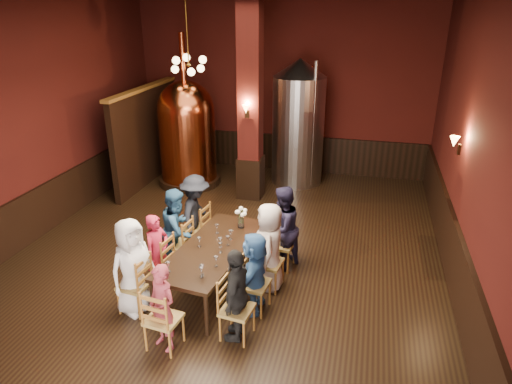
% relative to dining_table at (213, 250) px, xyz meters
% --- Properties ---
extents(room, '(10.00, 10.02, 4.50)m').
position_rel_dining_table_xyz_m(room, '(-0.11, 1.12, 1.56)').
color(room, black).
rests_on(room, ground).
extents(wainscot_right, '(0.08, 9.90, 1.00)m').
position_rel_dining_table_xyz_m(wainscot_right, '(3.85, 1.12, -0.19)').
color(wainscot_right, black).
rests_on(wainscot_right, ground).
extents(wainscot_back, '(7.90, 0.08, 1.00)m').
position_rel_dining_table_xyz_m(wainscot_back, '(-0.11, 6.08, -0.19)').
color(wainscot_back, black).
rests_on(wainscot_back, ground).
extents(wainscot_left, '(0.08, 9.90, 1.00)m').
position_rel_dining_table_xyz_m(wainscot_left, '(-4.07, 1.12, -0.19)').
color(wainscot_left, black).
rests_on(wainscot_left, ground).
extents(column, '(0.58, 0.58, 4.50)m').
position_rel_dining_table_xyz_m(column, '(-0.41, 3.92, 1.56)').
color(column, '#43110E').
rests_on(column, ground).
extents(partition, '(0.22, 3.50, 2.40)m').
position_rel_dining_table_xyz_m(partition, '(-3.31, 4.32, 0.51)').
color(partition, black).
rests_on(partition, ground).
extents(pendant_cluster, '(0.90, 0.90, 1.70)m').
position_rel_dining_table_xyz_m(pendant_cluster, '(-1.91, 4.02, 2.41)').
color(pendant_cluster, '#A57226').
rests_on(pendant_cluster, room).
extents(sconce_wall, '(0.20, 0.20, 0.36)m').
position_rel_dining_table_xyz_m(sconce_wall, '(3.79, 1.92, 1.51)').
color(sconce_wall, black).
rests_on(sconce_wall, room).
extents(sconce_column, '(0.20, 0.20, 0.36)m').
position_rel_dining_table_xyz_m(sconce_column, '(-0.41, 3.62, 1.51)').
color(sconce_column, black).
rests_on(sconce_column, column).
extents(dining_table, '(1.28, 2.50, 0.75)m').
position_rel_dining_table_xyz_m(dining_table, '(0.00, 0.00, 0.00)').
color(dining_table, black).
rests_on(dining_table, ground).
extents(chair_0, '(0.51, 0.51, 0.92)m').
position_rel_dining_table_xyz_m(chair_0, '(-0.97, -0.89, -0.23)').
color(chair_0, '#9A6327').
rests_on(chair_0, ground).
extents(person_0, '(0.77, 0.89, 1.54)m').
position_rel_dining_table_xyz_m(person_0, '(-0.97, -0.89, 0.08)').
color(person_0, white).
rests_on(person_0, ground).
extents(chair_1, '(0.51, 0.51, 0.92)m').
position_rel_dining_table_xyz_m(chair_1, '(-0.88, -0.22, -0.23)').
color(chair_1, '#9A6327').
rests_on(chair_1, ground).
extents(person_1, '(0.44, 0.55, 1.32)m').
position_rel_dining_table_xyz_m(person_1, '(-0.88, -0.22, -0.03)').
color(person_1, '#AC1D3A').
rests_on(person_1, ground).
extents(chair_2, '(0.51, 0.51, 0.92)m').
position_rel_dining_table_xyz_m(chair_2, '(-0.80, 0.43, -0.23)').
color(chair_2, '#9A6327').
rests_on(chair_2, ground).
extents(person_2, '(0.40, 0.75, 1.51)m').
position_rel_dining_table_xyz_m(person_2, '(-0.80, 0.43, 0.07)').
color(person_2, navy).
rests_on(person_2, ground).
extents(chair_3, '(0.51, 0.51, 0.92)m').
position_rel_dining_table_xyz_m(chair_3, '(-0.72, 1.10, -0.23)').
color(chair_3, '#9A6327').
rests_on(chair_3, ground).
extents(person_3, '(0.66, 1.04, 1.52)m').
position_rel_dining_table_xyz_m(person_3, '(-0.72, 1.10, 0.07)').
color(person_3, black).
rests_on(person_3, ground).
extents(chair_4, '(0.51, 0.51, 0.92)m').
position_rel_dining_table_xyz_m(chair_4, '(0.72, -1.10, -0.23)').
color(chair_4, '#9A6327').
rests_on(chair_4, ground).
extents(person_4, '(0.36, 0.83, 1.41)m').
position_rel_dining_table_xyz_m(person_4, '(0.72, -1.10, 0.02)').
color(person_4, black).
rests_on(person_4, ground).
extents(chair_5, '(0.51, 0.51, 0.92)m').
position_rel_dining_table_xyz_m(chair_5, '(0.80, -0.43, -0.23)').
color(chair_5, '#9A6327').
rests_on(chair_5, ground).
extents(person_5, '(0.44, 1.24, 1.32)m').
position_rel_dining_table_xyz_m(person_5, '(0.80, -0.43, -0.03)').
color(person_5, '#3766A5').
rests_on(person_5, ground).
extents(chair_6, '(0.51, 0.51, 0.92)m').
position_rel_dining_table_xyz_m(chair_6, '(0.88, 0.22, -0.23)').
color(chair_6, '#9A6327').
rests_on(chair_6, ground).
extents(person_6, '(0.62, 0.82, 1.51)m').
position_rel_dining_table_xyz_m(person_6, '(0.88, 0.22, 0.07)').
color(person_6, beige).
rests_on(person_6, ground).
extents(chair_7, '(0.51, 0.51, 0.92)m').
position_rel_dining_table_xyz_m(chair_7, '(0.97, 0.89, -0.23)').
color(chair_7, '#9A6327').
rests_on(chair_7, ground).
extents(person_7, '(0.66, 0.84, 1.54)m').
position_rel_dining_table_xyz_m(person_7, '(0.97, 0.89, 0.08)').
color(person_7, '#1C1932').
rests_on(person_7, ground).
extents(chair_8, '(0.51, 0.51, 0.92)m').
position_rel_dining_table_xyz_m(chair_8, '(-0.19, -1.54, -0.23)').
color(chair_8, '#9A6327').
rests_on(chair_8, ground).
extents(person_8, '(0.55, 0.48, 1.27)m').
position_rel_dining_table_xyz_m(person_8, '(-0.19, -1.54, -0.05)').
color(person_8, '#93313D').
rests_on(person_8, ground).
extents(copper_kettle, '(1.86, 1.86, 3.79)m').
position_rel_dining_table_xyz_m(copper_kettle, '(-2.20, 4.38, 0.69)').
color(copper_kettle, black).
rests_on(copper_kettle, ground).
extents(steel_vessel, '(1.62, 1.62, 3.18)m').
position_rel_dining_table_xyz_m(steel_vessel, '(0.52, 5.19, 0.90)').
color(steel_vessel, '#B2B2B7').
rests_on(steel_vessel, ground).
extents(rose_vase, '(0.23, 0.23, 0.38)m').
position_rel_dining_table_xyz_m(rose_vase, '(0.25, 0.79, 0.31)').
color(rose_vase, white).
rests_on(rose_vase, dining_table).
extents(wine_glass_0, '(0.07, 0.07, 0.17)m').
position_rel_dining_table_xyz_m(wine_glass_0, '(-0.39, -0.86, 0.15)').
color(wine_glass_0, white).
rests_on(wine_glass_0, dining_table).
extents(wine_glass_1, '(0.07, 0.07, 0.17)m').
position_rel_dining_table_xyz_m(wine_glass_1, '(0.24, -0.55, 0.15)').
color(wine_glass_1, white).
rests_on(wine_glass_1, dining_table).
extents(wine_glass_2, '(0.07, 0.07, 0.17)m').
position_rel_dining_table_xyz_m(wine_glass_2, '(0.13, -0.88, 0.15)').
color(wine_glass_2, white).
rests_on(wine_glass_2, dining_table).
extents(wine_glass_3, '(0.07, 0.07, 0.17)m').
position_rel_dining_table_xyz_m(wine_glass_3, '(0.12, 0.03, 0.15)').
color(wine_glass_3, white).
rests_on(wine_glass_3, dining_table).
extents(wine_glass_4, '(0.07, 0.07, 0.17)m').
position_rel_dining_table_xyz_m(wine_glass_4, '(0.20, 0.32, 0.15)').
color(wine_glass_4, white).
rests_on(wine_glass_4, dining_table).
extents(wine_glass_5, '(0.07, 0.07, 0.17)m').
position_rel_dining_table_xyz_m(wine_glass_5, '(-0.22, -0.04, 0.15)').
color(wine_glass_5, white).
rests_on(wine_glass_5, dining_table).
extents(wine_glass_6, '(0.07, 0.07, 0.17)m').
position_rel_dining_table_xyz_m(wine_glass_6, '(0.12, -0.82, 0.15)').
color(wine_glass_6, white).
rests_on(wine_glass_6, dining_table).
extents(wine_glass_7, '(0.07, 0.07, 0.17)m').
position_rel_dining_table_xyz_m(wine_glass_7, '(0.21, 0.11, 0.15)').
color(wine_glass_7, white).
rests_on(wine_glass_7, dining_table).
extents(wine_glass_8, '(0.07, 0.07, 0.17)m').
position_rel_dining_table_xyz_m(wine_glass_8, '(-0.09, 0.47, 0.15)').
color(wine_glass_8, white).
rests_on(wine_glass_8, dining_table).
extents(wine_glass_9, '(0.07, 0.07, 0.17)m').
position_rel_dining_table_xyz_m(wine_glass_9, '(0.17, -0.13, 0.15)').
color(wine_glass_9, white).
rests_on(wine_glass_9, dining_table).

